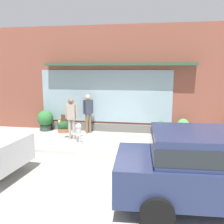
{
  "coord_description": "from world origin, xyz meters",
  "views": [
    {
      "loc": [
        1.52,
        -7.75,
        2.86
      ],
      "look_at": [
        0.0,
        1.2,
        1.23
      ],
      "focal_mm": 38.87,
      "sensor_mm": 36.0,
      "label": 1
    }
  ],
  "objects_px": {
    "potted_plant_window_left": "(183,127)",
    "potted_plant_near_hydrant": "(45,120)",
    "fire_hydrant": "(78,134)",
    "parked_car_navy": "(217,166)",
    "pedestrian_with_handbag": "(71,116)",
    "potted_plant_doorstep": "(160,128)",
    "potted_plant_window_right": "(63,125)",
    "pedestrian_passerby": "(88,111)"
  },
  "relations": [
    {
      "from": "potted_plant_window_left",
      "to": "fire_hydrant",
      "type": "bearing_deg",
      "value": -156.22
    },
    {
      "from": "parked_car_navy",
      "to": "pedestrian_with_handbag",
      "type": "bearing_deg",
      "value": 134.07
    },
    {
      "from": "fire_hydrant",
      "to": "parked_car_navy",
      "type": "height_order",
      "value": "parked_car_navy"
    },
    {
      "from": "pedestrian_passerby",
      "to": "pedestrian_with_handbag",
      "type": "bearing_deg",
      "value": -148.47
    },
    {
      "from": "parked_car_navy",
      "to": "potted_plant_window_right",
      "type": "bearing_deg",
      "value": 132.04
    },
    {
      "from": "parked_car_navy",
      "to": "potted_plant_window_left",
      "type": "relative_size",
      "value": 5.75
    },
    {
      "from": "fire_hydrant",
      "to": "parked_car_navy",
      "type": "bearing_deg",
      "value": -41.93
    },
    {
      "from": "fire_hydrant",
      "to": "potted_plant_window_left",
      "type": "bearing_deg",
      "value": 23.78
    },
    {
      "from": "fire_hydrant",
      "to": "pedestrian_with_handbag",
      "type": "distance_m",
      "value": 0.93
    },
    {
      "from": "potted_plant_window_left",
      "to": "potted_plant_doorstep",
      "type": "bearing_deg",
      "value": -161.89
    },
    {
      "from": "potted_plant_doorstep",
      "to": "potted_plant_window_right",
      "type": "bearing_deg",
      "value": 178.62
    },
    {
      "from": "potted_plant_window_right",
      "to": "potted_plant_doorstep",
      "type": "distance_m",
      "value": 4.33
    },
    {
      "from": "fire_hydrant",
      "to": "pedestrian_with_handbag",
      "type": "relative_size",
      "value": 0.47
    },
    {
      "from": "potted_plant_doorstep",
      "to": "parked_car_navy",
      "type": "bearing_deg",
      "value": -79.17
    },
    {
      "from": "fire_hydrant",
      "to": "potted_plant_window_left",
      "type": "relative_size",
      "value": 1.06
    },
    {
      "from": "potted_plant_window_right",
      "to": "potted_plant_window_left",
      "type": "height_order",
      "value": "potted_plant_window_left"
    },
    {
      "from": "pedestrian_passerby",
      "to": "parked_car_navy",
      "type": "height_order",
      "value": "pedestrian_passerby"
    },
    {
      "from": "potted_plant_window_right",
      "to": "parked_car_navy",
      "type": "bearing_deg",
      "value": -44.76
    },
    {
      "from": "potted_plant_doorstep",
      "to": "potted_plant_near_hydrant",
      "type": "bearing_deg",
      "value": 177.17
    },
    {
      "from": "pedestrian_passerby",
      "to": "potted_plant_near_hydrant",
      "type": "relative_size",
      "value": 1.84
    },
    {
      "from": "parked_car_navy",
      "to": "potted_plant_window_right",
      "type": "height_order",
      "value": "parked_car_navy"
    },
    {
      "from": "potted_plant_window_right",
      "to": "pedestrian_passerby",
      "type": "bearing_deg",
      "value": 1.8
    },
    {
      "from": "pedestrian_with_handbag",
      "to": "pedestrian_passerby",
      "type": "height_order",
      "value": "pedestrian_passerby"
    },
    {
      "from": "pedestrian_with_handbag",
      "to": "potted_plant_near_hydrant",
      "type": "relative_size",
      "value": 1.79
    },
    {
      "from": "potted_plant_window_right",
      "to": "potted_plant_near_hydrant",
      "type": "distance_m",
      "value": 0.97
    },
    {
      "from": "pedestrian_passerby",
      "to": "potted_plant_window_left",
      "type": "height_order",
      "value": "pedestrian_passerby"
    },
    {
      "from": "parked_car_navy",
      "to": "potted_plant_near_hydrant",
      "type": "height_order",
      "value": "parked_car_navy"
    },
    {
      "from": "potted_plant_window_left",
      "to": "potted_plant_near_hydrant",
      "type": "xyz_separation_m",
      "value": [
        -6.24,
        -0.06,
        0.12
      ]
    },
    {
      "from": "potted_plant_window_left",
      "to": "potted_plant_near_hydrant",
      "type": "bearing_deg",
      "value": -179.48
    },
    {
      "from": "parked_car_navy",
      "to": "potted_plant_window_left",
      "type": "xyz_separation_m",
      "value": [
        -0.02,
        5.49,
        -0.52
      ]
    },
    {
      "from": "parked_car_navy",
      "to": "potted_plant_near_hydrant",
      "type": "distance_m",
      "value": 8.3
    },
    {
      "from": "potted_plant_near_hydrant",
      "to": "potted_plant_window_right",
      "type": "bearing_deg",
      "value": -9.43
    },
    {
      "from": "pedestrian_passerby",
      "to": "potted_plant_window_right",
      "type": "height_order",
      "value": "pedestrian_passerby"
    },
    {
      "from": "potted_plant_doorstep",
      "to": "fire_hydrant",
      "type": "bearing_deg",
      "value": -154.55
    },
    {
      "from": "fire_hydrant",
      "to": "potted_plant_window_right",
      "type": "bearing_deg",
      "value": 127.4
    },
    {
      "from": "potted_plant_near_hydrant",
      "to": "pedestrian_with_handbag",
      "type": "bearing_deg",
      "value": -35.54
    },
    {
      "from": "potted_plant_near_hydrant",
      "to": "fire_hydrant",
      "type": "bearing_deg",
      "value": -38.99
    },
    {
      "from": "fire_hydrant",
      "to": "pedestrian_passerby",
      "type": "relative_size",
      "value": 0.46
    },
    {
      "from": "pedestrian_passerby",
      "to": "potted_plant_window_right",
      "type": "relative_size",
      "value": 2.64
    },
    {
      "from": "fire_hydrant",
      "to": "pedestrian_passerby",
      "type": "xyz_separation_m",
      "value": [
        -0.05,
        1.62,
        0.62
      ]
    },
    {
      "from": "pedestrian_with_handbag",
      "to": "potted_plant_window_right",
      "type": "height_order",
      "value": "pedestrian_with_handbag"
    },
    {
      "from": "pedestrian_passerby",
      "to": "parked_car_navy",
      "type": "relative_size",
      "value": 0.4
    }
  ]
}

